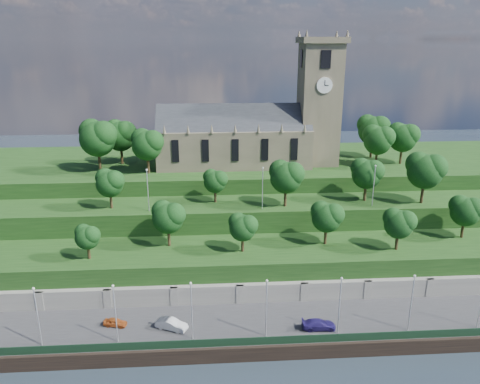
{
  "coord_description": "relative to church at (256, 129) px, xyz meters",
  "views": [
    {
      "loc": [
        -9.2,
        -51.93,
        40.75
      ],
      "look_at": [
        -3.71,
        30.0,
        13.86
      ],
      "focal_mm": 35.0,
      "sensor_mm": 36.0,
      "label": 1
    }
  ],
  "objects": [
    {
      "name": "ground",
      "position": [
        -0.79,
        -45.98,
        -22.52
      ],
      "size": [
        320.0,
        320.0,
        0.0
      ],
      "primitive_type": "plane",
      "color": "#1C252D",
      "rests_on": "ground"
    },
    {
      "name": "fence",
      "position": [
        -0.79,
        -45.38,
        -19.92
      ],
      "size": [
        160.0,
        0.1,
        1.2
      ],
      "primitive_type": "cube",
      "color": "#16321E",
      "rests_on": "promenade"
    },
    {
      "name": "embankment_lower",
      "position": [
        -0.79,
        -27.98,
        -18.52
      ],
      "size": [
        160.0,
        12.0,
        8.0
      ],
      "primitive_type": "cube",
      "color": "#173712",
      "rests_on": "ground"
    },
    {
      "name": "trees_lower",
      "position": [
        5.07,
        -27.56,
        -9.65
      ],
      "size": [
        67.42,
        8.94,
        7.76
      ],
      "color": "black",
      "rests_on": "embankment_lower"
    },
    {
      "name": "promenade",
      "position": [
        -0.79,
        -39.98,
        -21.52
      ],
      "size": [
        160.0,
        12.0,
        2.0
      ],
      "primitive_type": "cube",
      "color": "#2D2D30",
      "rests_on": "ground"
    },
    {
      "name": "car_left",
      "position": [
        -23.83,
        -39.68,
        -19.95
      ],
      "size": [
        3.57,
        2.09,
        1.14
      ],
      "primitive_type": "imported",
      "rotation": [
        0.0,
        0.0,
        1.33
      ],
      "color": "#A44B1B",
      "rests_on": "promenade"
    },
    {
      "name": "lamp_posts_upper",
      "position": [
        -0.79,
        -19.98,
        -6.08
      ],
      "size": [
        40.36,
        0.36,
        7.67
      ],
      "color": "#B2B2B7",
      "rests_on": "embankment_upper"
    },
    {
      "name": "church",
      "position": [
        0.0,
        0.0,
        0.0
      ],
      "size": [
        38.6,
        12.35,
        27.6
      ],
      "color": "brown",
      "rests_on": "hilltop"
    },
    {
      "name": "quay_wall",
      "position": [
        -0.79,
        -46.03,
        -21.42
      ],
      "size": [
        160.0,
        0.5,
        2.2
      ],
      "primitive_type": "cube",
      "color": "black",
      "rests_on": "ground"
    },
    {
      "name": "embankment_upper",
      "position": [
        -0.79,
        -16.98,
        -16.52
      ],
      "size": [
        160.0,
        10.0,
        12.0
      ],
      "primitive_type": "cube",
      "color": "#173712",
      "rests_on": "ground"
    },
    {
      "name": "trees_upper",
      "position": [
        9.39,
        -18.16,
        -4.85
      ],
      "size": [
        62.69,
        8.27,
        9.51
      ],
      "color": "black",
      "rests_on": "embankment_upper"
    },
    {
      "name": "car_middle",
      "position": [
        -15.79,
        -40.98,
        -19.78
      ],
      "size": [
        4.78,
        3.28,
        1.49
      ],
      "primitive_type": "imported",
      "rotation": [
        0.0,
        0.0,
        1.15
      ],
      "color": "#9E9FA3",
      "rests_on": "promenade"
    },
    {
      "name": "trees_hilltop",
      "position": [
        -3.14,
        -1.54,
        -0.99
      ],
      "size": [
        70.86,
        16.28,
        10.67
      ],
      "color": "black",
      "rests_on": "hilltop"
    },
    {
      "name": "lamp_posts_promenade",
      "position": [
        -2.79,
        -43.48,
        -15.56
      ],
      "size": [
        60.36,
        0.36,
        8.67
      ],
      "color": "#B2B2B7",
      "rests_on": "promenade"
    },
    {
      "name": "car_right",
      "position": [
        4.81,
        -42.3,
        -19.83
      ],
      "size": [
        4.83,
        2.08,
        1.38
      ],
      "primitive_type": "imported",
      "rotation": [
        0.0,
        0.0,
        1.54
      ],
      "color": "navy",
      "rests_on": "promenade"
    },
    {
      "name": "retaining_wall",
      "position": [
        -0.79,
        -34.01,
        -20.02
      ],
      "size": [
        160.0,
        2.1,
        5.0
      ],
      "color": "slate",
      "rests_on": "ground"
    },
    {
      "name": "hilltop",
      "position": [
        -0.79,
        4.02,
        -15.02
      ],
      "size": [
        160.0,
        32.0,
        15.0
      ],
      "primitive_type": "cube",
      "color": "#173712",
      "rests_on": "ground"
    }
  ]
}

